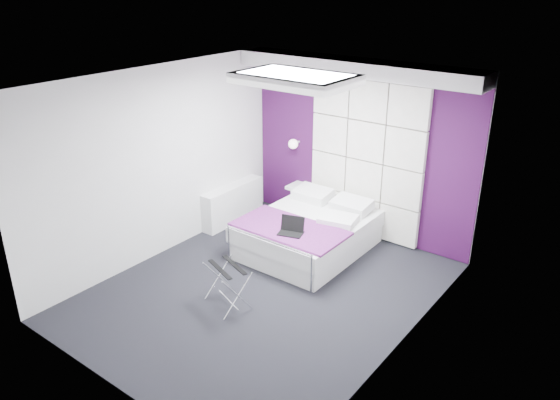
# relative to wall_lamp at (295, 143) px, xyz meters

# --- Properties ---
(floor) EXTENTS (4.40, 4.40, 0.00)m
(floor) POSITION_rel_wall_lamp_xyz_m (1.05, -2.06, -1.22)
(floor) COLOR black
(floor) RESTS_ON ground
(ceiling) EXTENTS (4.40, 4.40, 0.00)m
(ceiling) POSITION_rel_wall_lamp_xyz_m (1.05, -2.06, 1.38)
(ceiling) COLOR white
(ceiling) RESTS_ON wall_back
(wall_back) EXTENTS (3.60, 0.00, 3.60)m
(wall_back) POSITION_rel_wall_lamp_xyz_m (1.05, 0.14, 0.08)
(wall_back) COLOR silver
(wall_back) RESTS_ON floor
(wall_left) EXTENTS (0.00, 4.40, 4.40)m
(wall_left) POSITION_rel_wall_lamp_xyz_m (-0.75, -2.06, 0.08)
(wall_left) COLOR silver
(wall_left) RESTS_ON floor
(wall_right) EXTENTS (0.00, 4.40, 4.40)m
(wall_right) POSITION_rel_wall_lamp_xyz_m (2.85, -2.06, 0.08)
(wall_right) COLOR silver
(wall_right) RESTS_ON floor
(accent_wall) EXTENTS (3.58, 0.02, 2.58)m
(accent_wall) POSITION_rel_wall_lamp_xyz_m (1.05, 0.13, 0.08)
(accent_wall) COLOR #360D39
(accent_wall) RESTS_ON wall_back
(soffit) EXTENTS (3.58, 0.50, 0.20)m
(soffit) POSITION_rel_wall_lamp_xyz_m (1.05, -0.11, 1.28)
(soffit) COLOR white
(soffit) RESTS_ON wall_back
(headboard) EXTENTS (1.80, 0.08, 2.30)m
(headboard) POSITION_rel_wall_lamp_xyz_m (1.20, 0.08, -0.05)
(headboard) COLOR silver
(headboard) RESTS_ON wall_back
(skylight) EXTENTS (1.36, 0.86, 0.12)m
(skylight) POSITION_rel_wall_lamp_xyz_m (1.05, -1.46, 1.33)
(skylight) COLOR white
(skylight) RESTS_ON ceiling
(wall_lamp) EXTENTS (0.15, 0.15, 0.15)m
(wall_lamp) POSITION_rel_wall_lamp_xyz_m (0.00, 0.00, 0.00)
(wall_lamp) COLOR white
(wall_lamp) RESTS_ON wall_back
(radiator) EXTENTS (0.22, 1.20, 0.60)m
(radiator) POSITION_rel_wall_lamp_xyz_m (-0.64, -0.76, -0.92)
(radiator) COLOR white
(radiator) RESTS_ON floor
(bed) EXTENTS (1.52, 1.83, 0.65)m
(bed) POSITION_rel_wall_lamp_xyz_m (0.86, -0.84, -0.95)
(bed) COLOR white
(bed) RESTS_ON floor
(nightstand) EXTENTS (0.44, 0.34, 0.05)m
(nightstand) POSITION_rel_wall_lamp_xyz_m (0.19, -0.04, -0.68)
(nightstand) COLOR white
(nightstand) RESTS_ON wall_back
(luggage_rack) EXTENTS (0.52, 0.38, 0.51)m
(luggage_rack) POSITION_rel_wall_lamp_xyz_m (0.89, -2.56, -0.96)
(luggage_rack) COLOR silver
(luggage_rack) RESTS_ON floor
(laptop) EXTENTS (0.31, 0.22, 0.23)m
(laptop) POSITION_rel_wall_lamp_xyz_m (0.98, -1.38, -0.65)
(laptop) COLOR black
(laptop) RESTS_ON bed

